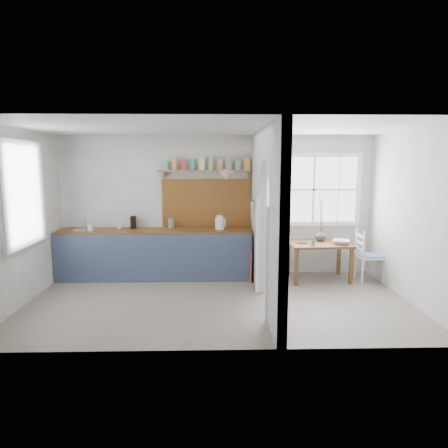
{
  "coord_description": "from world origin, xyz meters",
  "views": [
    {
      "loc": [
        -0.07,
        -5.85,
        2.11
      ],
      "look_at": [
        0.09,
        0.35,
        1.15
      ],
      "focal_mm": 32.0,
      "sensor_mm": 36.0,
      "label": 1
    }
  ],
  "objects_px": {
    "chair_right": "(370,255)",
    "vase": "(321,235)",
    "kettle": "(220,222)",
    "chair_left": "(273,256)",
    "dining_table": "(319,261)"
  },
  "relations": [
    {
      "from": "chair_right",
      "to": "vase",
      "type": "height_order",
      "value": "chair_right"
    },
    {
      "from": "dining_table",
      "to": "chair_right",
      "type": "relative_size",
      "value": 1.17
    },
    {
      "from": "chair_left",
      "to": "vase",
      "type": "bearing_deg",
      "value": 120.27
    },
    {
      "from": "kettle",
      "to": "vase",
      "type": "distance_m",
      "value": 1.87
    },
    {
      "from": "dining_table",
      "to": "chair_right",
      "type": "bearing_deg",
      "value": -7.65
    },
    {
      "from": "chair_right",
      "to": "vase",
      "type": "bearing_deg",
      "value": 73.61
    },
    {
      "from": "chair_right",
      "to": "vase",
      "type": "xyz_separation_m",
      "value": [
        -0.83,
        0.27,
        0.32
      ]
    },
    {
      "from": "chair_left",
      "to": "kettle",
      "type": "xyz_separation_m",
      "value": [
        -0.95,
        0.24,
        0.58
      ]
    },
    {
      "from": "dining_table",
      "to": "kettle",
      "type": "xyz_separation_m",
      "value": [
        -1.78,
        0.19,
        0.69
      ]
    },
    {
      "from": "dining_table",
      "to": "kettle",
      "type": "bearing_deg",
      "value": 170.89
    },
    {
      "from": "dining_table",
      "to": "chair_left",
      "type": "relative_size",
      "value": 1.21
    },
    {
      "from": "kettle",
      "to": "chair_left",
      "type": "bearing_deg",
      "value": -4.12
    },
    {
      "from": "chair_right",
      "to": "kettle",
      "type": "relative_size",
      "value": 3.57
    },
    {
      "from": "dining_table",
      "to": "chair_right",
      "type": "distance_m",
      "value": 0.91
    },
    {
      "from": "chair_right",
      "to": "chair_left",
      "type": "bearing_deg",
      "value": 90.39
    }
  ]
}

